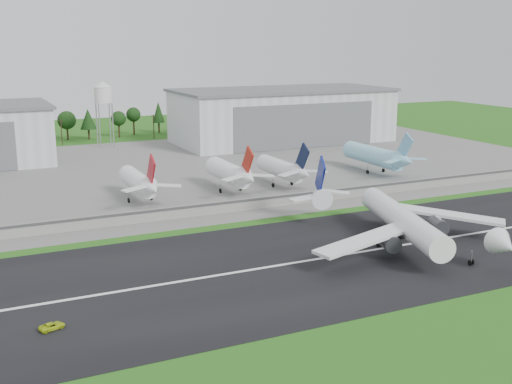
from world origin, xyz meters
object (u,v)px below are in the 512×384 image
parked_jet_red_b (232,173)px  parked_jet_navy (285,169)px  parked_jet_skyblue (378,156)px  ground_vehicle (52,326)px  main_airliner (404,226)px  parked_jet_red_a (141,183)px

parked_jet_red_b → parked_jet_navy: bearing=-0.1°
parked_jet_red_b → parked_jet_skyblue: bearing=4.8°
ground_vehicle → parked_jet_navy: parked_jet_navy is taller
main_airliner → parked_jet_red_a: main_airliner is taller
parked_jet_navy → parked_jet_skyblue: (40.86, 5.06, 0.39)m
main_airliner → parked_jet_navy: bearing=-76.4°
main_airliner → parked_jet_skyblue: 84.79m
parked_jet_red_a → parked_jet_skyblue: (89.00, 5.06, 0.38)m
main_airliner → parked_jet_red_b: main_airliner is taller
ground_vehicle → parked_jet_navy: size_ratio=0.14×
ground_vehicle → parked_jet_navy: 115.64m
parked_jet_red_a → ground_vehicle: bearing=-115.1°
main_airliner → ground_vehicle: bearing=24.9°
ground_vehicle → parked_jet_red_a: (36.76, 78.33, 5.45)m
parked_jet_red_a → parked_jet_navy: (48.14, -0.00, -0.01)m
parked_jet_navy → parked_jet_skyblue: bearing=7.1°
ground_vehicle → parked_jet_red_b: size_ratio=0.14×
main_airliner → parked_jet_skyblue: (44.70, 72.03, 1.64)m
main_airliner → parked_jet_red_a: 80.31m
main_airliner → parked_jet_skyblue: main_airliner is taller
main_airliner → parked_jet_navy: size_ratio=1.86×
parked_jet_skyblue → parked_jet_navy: bearing=-172.9°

